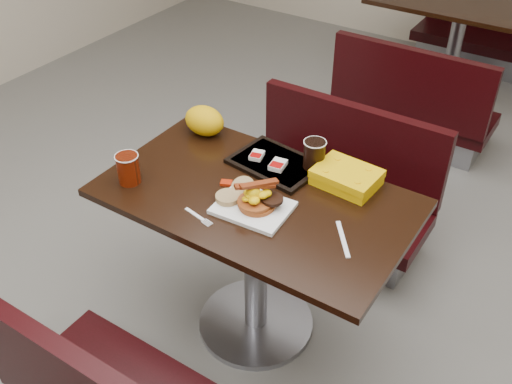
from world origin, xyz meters
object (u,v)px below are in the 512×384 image
Objects in this scene: table_far at (453,52)px; knife at (343,239)px; bench_far_s at (418,93)px; paper_bag at (204,121)px; table_near at (256,265)px; coffee_cup_far at (314,154)px; coffee_cup_near at (128,169)px; tray at (276,163)px; platter at (253,208)px; pancake_stack at (257,203)px; fork at (195,214)px; clamshell at (347,177)px; bench_near_n at (332,186)px; bench_far_n at (481,24)px; hashbrown_sleeve_right at (278,165)px; hashbrown_sleeve_left at (257,155)px.

table_far is 2.71m from knife.
paper_bag reaches higher than bench_far_s.
coffee_cup_far is at bearing 68.48° from table_near.
bench_far_s is 8.21× the size of coffee_cup_near.
coffee_cup_near reaches higher than tray.
coffee_cup_near is at bearing -128.57° from tray.
pancake_stack is at bearing 21.49° from platter.
clamshell reaches higher than fork.
coffee_cup_near is at bearing -117.37° from bench_near_n.
bench_far_s is 2.20m from coffee_cup_near.
table_near is at bearing -134.37° from knife.
platter is (0.04, -3.38, 0.40)m from bench_far_n.
coffee_cup_near is at bearing -147.67° from hashbrown_sleeve_right.
coffee_cup_near is at bearing -172.74° from fork.
table_far is 3.41× the size of tray.
paper_bag is (0.03, 0.45, 0.00)m from coffee_cup_near.
platter reaches higher than knife.
fork is (-0.12, -0.22, 0.38)m from table_near.
bench_far_s is 7.42× the size of pancake_stack.
paper_bag is at bearing -147.33° from knife.
paper_bag is (-0.44, -0.44, 0.45)m from bench_near_n.
bench_far_s is at bearing 81.41° from hashbrown_sleeve_right.
coffee_cup_far is at bearing -76.36° from bench_near_n.
paper_bag reaches higher than table_far.
hashbrown_sleeve_left is at bearing 101.94° from fork.
coffee_cup_near reaches higher than hashbrown_sleeve_left.
platter is at bearing -154.71° from pancake_stack.
platter is 0.27m from hashbrown_sleeve_right.
bench_far_n is 3.11m from paper_bag.
coffee_cup_far is (-0.29, 0.32, 0.07)m from knife.
knife is at bearing -39.19° from hashbrown_sleeve_left.
coffee_cup_far is (0.05, 0.34, 0.05)m from pancake_stack.
tray reaches higher than knife.
tray is 0.09m from hashbrown_sleeve_left.
coffee_cup_far reaches higher than bench_far_n.
tray is at bearing -168.78° from clamshell.
hashbrown_sleeve_right is at bearing 40.44° from coffee_cup_near.
hashbrown_sleeve_right is 0.28m from clamshell.
knife is 0.54× the size of tray.
bench_far_s is 5.24× the size of knife.
tray is 1.89× the size of paper_bag.
clamshell reaches higher than knife.
hashbrown_sleeve_right is at bearing -90.34° from table_far.
knife is (0.40, -0.75, 0.39)m from bench_near_n.
coffee_cup_near is at bearing -140.80° from coffee_cup_far.
hashbrown_sleeve_right reaches higher than knife.
bench_far_s is 3.69× the size of platter.
bench_far_n is 5.37× the size of paper_bag.
bench_far_s is 4.10× the size of clamshell.
hashbrown_sleeve_left is (0.34, 0.40, -0.04)m from coffee_cup_near.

